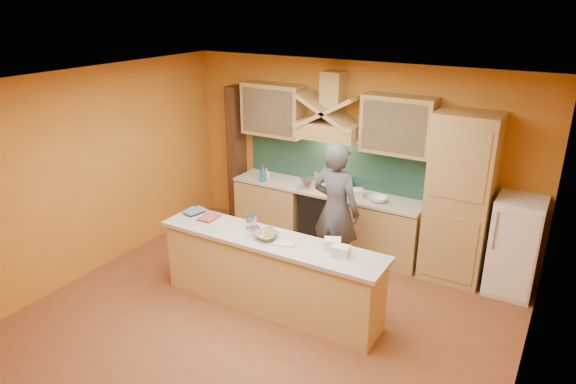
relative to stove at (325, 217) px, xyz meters
The scene contains 36 objects.
floor 2.27m from the stove, 82.23° to the right, with size 5.50×5.00×0.01m, color brown.
ceiling 3.23m from the stove, 82.23° to the right, with size 5.50×5.00×0.01m, color white.
wall_back 1.04m from the stove, 45.00° to the left, with size 5.50×0.02×2.80m, color #C67926.
wall_front 4.80m from the stove, 86.35° to the right, with size 5.50×0.02×2.80m, color #C67926.
wall_left 3.43m from the stove, 138.08° to the right, with size 0.02×5.00×2.80m, color #C67926.
wall_right 3.88m from the stove, 35.80° to the right, with size 0.02×5.00×2.80m, color #C67926.
base_cabinet_left 0.95m from the stove, behind, with size 1.10×0.60×0.86m, color tan.
base_cabinet_right 0.95m from the stove, ahead, with size 1.10×0.60×0.86m, color tan.
counter_top 0.45m from the stove, behind, with size 3.00×0.62×0.04m, color #BDB3A0.
stove is the anchor object (origin of this frame).
backsplash 0.85m from the stove, 90.00° to the left, with size 3.00×0.03×0.70m, color #19382C.
range_hood 1.37m from the stove, 90.00° to the left, with size 0.92×0.50×0.24m, color tan.
hood_chimney 1.96m from the stove, 90.00° to the left, with size 0.30×0.30×0.50m, color tan.
upper_cabinet_left 1.85m from the stove, behind, with size 1.00×0.35×0.80m, color tan.
upper_cabinet_right 1.85m from the stove, ahead, with size 1.00×0.35×0.80m, color tan.
pantry_column 2.07m from the stove, ahead, with size 0.80×0.60×2.30m, color tan.
fridge 2.71m from the stove, ahead, with size 0.58×0.60×1.30m, color white.
trim_column_left 1.89m from the stove, behind, with size 0.20×0.30×2.30m, color #472816.
island_body 1.91m from the stove, 83.99° to the right, with size 2.80×0.55×0.88m, color #DAB76F.
island_top 1.97m from the stove, 83.99° to the right, with size 2.90×0.62×0.05m, color #BDB3A0.
person 1.03m from the stove, 55.03° to the right, with size 0.69×0.45×1.90m, color #4C4C51.
pot_large 0.59m from the stove, 154.18° to the right, with size 0.21×0.21×0.16m, color #AEAEB5.
pot_small 0.59m from the stove, 24.54° to the left, with size 0.21×0.21×0.15m, color #B2B2B9.
soap_bottle_a 1.16m from the stove, behind, with size 0.08×0.08×0.18m, color silver.
soap_bottle_b 1.19m from the stove, 169.15° to the right, with size 0.10×0.10×0.27m, color #2E5C7E.
bowl_back 1.01m from the stove, ahead, with size 0.25×0.25×0.08m, color white.
dish_rack 0.70m from the stove, ahead, with size 0.25×0.20×0.09m, color silver.
book_lower 2.08m from the stove, 116.47° to the right, with size 0.21×0.28×0.03m, color #A53C3B.
book_upper 2.16m from the stove, 123.70° to the right, with size 0.20×0.28×0.02m, color teal.
jar_large 1.87m from the stove, 94.73° to the right, with size 0.14×0.14×0.18m, color silver.
jar_small 2.02m from the stove, 84.03° to the right, with size 0.12×0.12×0.15m, color silver.
kitchen_scale 2.02m from the stove, 89.59° to the right, with size 0.12×0.12×0.10m, color white.
mixing_bowl 2.00m from the stove, 84.96° to the right, with size 0.28×0.28×0.07m, color white.
cloth 2.03m from the stove, 77.64° to the right, with size 0.25×0.19×0.02m, color beige.
grocery_bag_a 2.08m from the stove, 61.47° to the right, with size 0.19×0.15×0.12m, color beige.
grocery_bag_b 2.24m from the stove, 59.19° to the right, with size 0.19×0.15×0.11m, color beige.
Camera 1 is at (2.87, -4.33, 3.64)m, focal length 32.00 mm.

